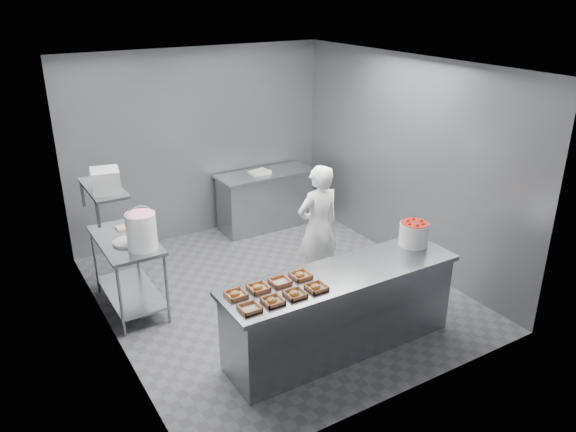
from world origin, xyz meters
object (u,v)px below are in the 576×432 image
object	(u,v)px
tray_3	(316,287)
strawberry_tub	(414,233)
prep_table	(128,263)
tray_2	(295,294)
worker	(318,227)
back_counter	(265,200)
glaze_bucket	(141,230)
tray_6	(280,281)
tray_5	(258,288)
tray_0	(250,308)
service_counter	(341,311)
tray_4	(236,294)
tray_7	(301,275)
tray_1	(273,301)

from	to	relation	value
tray_3	strawberry_tub	world-z (taller)	strawberry_tub
prep_table	tray_2	bearing A→B (deg)	-64.47
prep_table	tray_2	size ratio (longest dim) A/B	6.40
worker	back_counter	bearing A→B (deg)	-100.20
back_counter	strawberry_tub	xyz separation A→B (m)	(0.17, -3.12, 0.59)
strawberry_tub	glaze_bucket	world-z (taller)	glaze_bucket
tray_2	tray_6	xyz separation A→B (m)	(0.00, 0.28, -0.00)
tray_5	tray_0	bearing A→B (deg)	-130.31
back_counter	tray_2	world-z (taller)	tray_2
tray_0	tray_3	world-z (taller)	tray_3
back_counter	tray_6	world-z (taller)	tray_6
back_counter	strawberry_tub	world-z (taller)	strawberry_tub
service_counter	tray_5	world-z (taller)	tray_5
tray_4	glaze_bucket	size ratio (longest dim) A/B	0.37
tray_6	glaze_bucket	xyz separation A→B (m)	(-0.90, 1.46, 0.20)
tray_4	tray_7	bearing A→B (deg)	0.00
tray_3	strawberry_tub	distance (m)	1.51
prep_table	tray_3	size ratio (longest dim) A/B	6.40
prep_table	tray_5	bearing A→B (deg)	-67.28
back_counter	tray_1	distance (m)	3.86
service_counter	tray_6	size ratio (longest dim) A/B	13.88
tray_7	worker	xyz separation A→B (m)	(0.96, 1.11, -0.12)
service_counter	prep_table	xyz separation A→B (m)	(-1.65, 1.95, 0.14)
prep_table	tray_0	bearing A→B (deg)	-76.00
tray_4	strawberry_tub	world-z (taller)	strawberry_tub
tray_6	strawberry_tub	xyz separation A→B (m)	(1.72, -0.01, 0.12)
tray_3	tray_6	bearing A→B (deg)	130.31
tray_4	worker	xyz separation A→B (m)	(1.68, 1.11, -0.12)
glaze_bucket	tray_3	bearing A→B (deg)	-56.83
service_counter	tray_1	distance (m)	1.02
worker	tray_1	bearing A→B (deg)	43.77
tray_5	service_counter	bearing A→B (deg)	-8.90
tray_1	tray_7	size ratio (longest dim) A/B	1.00
tray_7	glaze_bucket	bearing A→B (deg)	127.91
service_counter	tray_6	distance (m)	0.81
tray_5	worker	xyz separation A→B (m)	(1.44, 1.11, -0.12)
tray_5	tray_1	bearing A→B (deg)	-90.00
tray_2	worker	xyz separation A→B (m)	(1.20, 1.39, -0.12)
tray_2	tray_4	bearing A→B (deg)	149.80
service_counter	tray_3	size ratio (longest dim) A/B	13.88
worker	tray_2	bearing A→B (deg)	48.98
tray_2	tray_6	size ratio (longest dim) A/B	1.00
tray_2	tray_7	bearing A→B (deg)	49.33
prep_table	tray_2	distance (m)	2.34
back_counter	tray_6	size ratio (longest dim) A/B	8.01
tray_1	tray_7	xyz separation A→B (m)	(0.48, 0.28, 0.00)
tray_3	worker	world-z (taller)	worker
tray_1	glaze_bucket	bearing A→B (deg)	110.67
tray_2	tray_3	distance (m)	0.24
prep_table	tray_5	xyz separation A→B (m)	(0.76, -1.81, 0.33)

